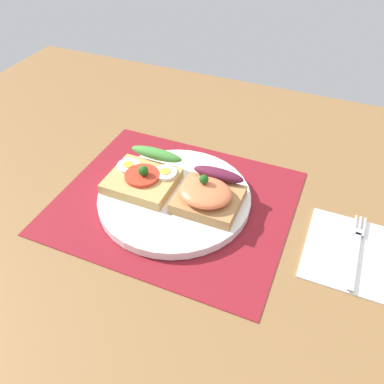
{
  "coord_description": "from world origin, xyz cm",
  "views": [
    {
      "loc": [
        20.49,
        -41.42,
        43.16
      ],
      "look_at": [
        3.0,
        0.0,
        3.21
      ],
      "focal_mm": 36.99,
      "sensor_mm": 36.0,
      "label": 1
    }
  ],
  "objects_px": {
    "sandwich_egg_tomato": "(145,174)",
    "fork": "(356,248)",
    "plate": "(175,198)",
    "sandwich_salmon": "(208,195)",
    "napkin": "(361,253)"
  },
  "relations": [
    {
      "from": "napkin",
      "to": "sandwich_egg_tomato",
      "type": "bearing_deg",
      "value": 178.72
    },
    {
      "from": "plate",
      "to": "napkin",
      "type": "bearing_deg",
      "value": 0.86
    },
    {
      "from": "napkin",
      "to": "fork",
      "type": "bearing_deg",
      "value": 165.0
    },
    {
      "from": "sandwich_egg_tomato",
      "to": "fork",
      "type": "distance_m",
      "value": 0.33
    },
    {
      "from": "fork",
      "to": "napkin",
      "type": "bearing_deg",
      "value": -15.0
    },
    {
      "from": "plate",
      "to": "sandwich_egg_tomato",
      "type": "xyz_separation_m",
      "value": [
        -0.06,
        0.01,
        0.02
      ]
    },
    {
      "from": "sandwich_egg_tomato",
      "to": "napkin",
      "type": "xyz_separation_m",
      "value": [
        0.34,
        -0.01,
        -0.03
      ]
    },
    {
      "from": "sandwich_egg_tomato",
      "to": "fork",
      "type": "bearing_deg",
      "value": -0.97
    },
    {
      "from": "sandwich_egg_tomato",
      "to": "fork",
      "type": "relative_size",
      "value": 0.74
    },
    {
      "from": "plate",
      "to": "sandwich_salmon",
      "type": "distance_m",
      "value": 0.06
    },
    {
      "from": "sandwich_egg_tomato",
      "to": "sandwich_salmon",
      "type": "height_order",
      "value": "sandwich_salmon"
    },
    {
      "from": "plate",
      "to": "napkin",
      "type": "xyz_separation_m",
      "value": [
        0.28,
        0.0,
        -0.01
      ]
    },
    {
      "from": "plate",
      "to": "fork",
      "type": "distance_m",
      "value": 0.28
    },
    {
      "from": "plate",
      "to": "sandwich_salmon",
      "type": "height_order",
      "value": "sandwich_salmon"
    },
    {
      "from": "sandwich_egg_tomato",
      "to": "sandwich_salmon",
      "type": "bearing_deg",
      "value": -6.05
    }
  ]
}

